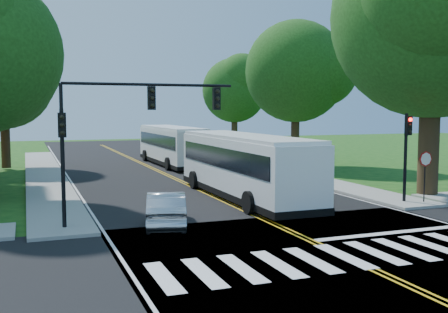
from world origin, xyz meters
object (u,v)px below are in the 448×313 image
suv (288,176)px  hatchback (166,209)px  bus_lead (244,165)px  dark_sedan (249,166)px  bus_follow (172,145)px  signal_nw (123,119)px  signal_ne (407,145)px

suv → hatchback: bearing=42.8°
bus_lead → dark_sedan: bearing=-115.4°
bus_follow → dark_sedan: (3.28, -9.07, -1.07)m
bus_follow → suv: (3.42, -14.70, -1.08)m
signal_nw → suv: size_ratio=1.52×
bus_follow → dark_sedan: bearing=109.3°
hatchback → signal_ne: bearing=-162.8°
signal_nw → bus_follow: bearing=70.2°
signal_nw → hatchback: 4.03m
hatchback → dark_sedan: 16.97m
bus_lead → hatchback: size_ratio=3.04×
hatchback → suv: 12.88m
signal_ne → dark_sedan: (-2.75, 13.25, -2.29)m
signal_ne → hatchback: signal_ne is taller
signal_nw → signal_ne: size_ratio=1.62×
signal_nw → signal_ne: 14.13m
signal_ne → hatchback: size_ratio=1.02×
signal_ne → hatchback: 12.70m
bus_follow → suv: bus_follow is taller
signal_nw → bus_lead: bearing=32.0°
signal_nw → bus_lead: size_ratio=0.55×
signal_nw → suv: (11.44, 7.63, -3.71)m
signal_ne → bus_follow: size_ratio=0.35×
signal_nw → hatchback: bearing=-22.4°
signal_ne → dark_sedan: signal_ne is taller
bus_lead → suv: (4.28, 3.16, -1.14)m
bus_lead → hatchback: (-5.59, -5.12, -1.08)m
bus_lead → dark_sedan: size_ratio=2.89×
suv → signal_nw: bearing=36.5°
dark_sedan → hatchback: bearing=76.4°
signal_ne → hatchback: bearing=-177.0°
bus_lead → bus_follow: bearing=-92.9°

